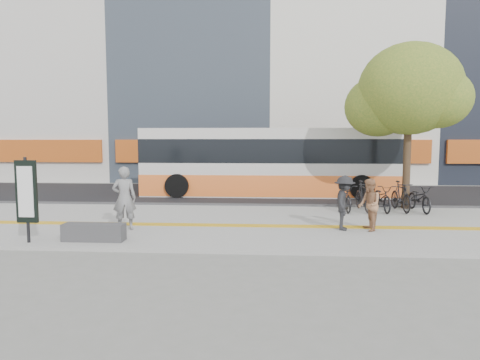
# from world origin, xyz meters

# --- Properties ---
(ground) EXTENTS (120.00, 120.00, 0.00)m
(ground) POSITION_xyz_m (0.00, 0.00, 0.00)
(ground) COLOR slate
(ground) RESTS_ON ground
(sidewalk) EXTENTS (40.00, 7.00, 0.08)m
(sidewalk) POSITION_xyz_m (0.00, 1.50, 0.04)
(sidewalk) COLOR slate
(sidewalk) RESTS_ON ground
(tactile_strip) EXTENTS (40.00, 0.45, 0.01)m
(tactile_strip) POSITION_xyz_m (0.00, 1.00, 0.09)
(tactile_strip) COLOR gold
(tactile_strip) RESTS_ON sidewalk
(street) EXTENTS (40.00, 8.00, 0.06)m
(street) POSITION_xyz_m (0.00, 9.00, 0.03)
(street) COLOR black
(street) RESTS_ON ground
(curb) EXTENTS (40.00, 0.25, 0.14)m
(curb) POSITION_xyz_m (0.00, 5.00, 0.07)
(curb) COLOR #39393C
(curb) RESTS_ON ground
(bench) EXTENTS (1.60, 0.45, 0.45)m
(bench) POSITION_xyz_m (-2.60, -1.20, 0.30)
(bench) COLOR #39393C
(bench) RESTS_ON sidewalk
(signboard) EXTENTS (0.55, 0.10, 2.20)m
(signboard) POSITION_xyz_m (-4.20, -1.51, 1.37)
(signboard) COLOR black
(signboard) RESTS_ON sidewalk
(street_tree) EXTENTS (4.40, 3.80, 6.31)m
(street_tree) POSITION_xyz_m (7.18, 4.82, 4.51)
(street_tree) COLOR #392619
(street_tree) RESTS_ON sidewalk
(bus) EXTENTS (11.91, 2.82, 3.17)m
(bus) POSITION_xyz_m (1.92, 8.50, 1.55)
(bus) COLOR beige
(bus) RESTS_ON street
(bicycle_row) EXTENTS (3.52, 1.94, 1.11)m
(bicycle_row) POSITION_xyz_m (6.12, 4.00, 0.60)
(bicycle_row) COLOR black
(bicycle_row) RESTS_ON sidewalk
(seated_woman) EXTENTS (0.77, 0.60, 1.86)m
(seated_woman) POSITION_xyz_m (-2.25, 0.20, 1.01)
(seated_woman) COLOR black
(seated_woman) RESTS_ON sidewalk
(pedestrian_tan) EXTENTS (0.61, 0.77, 1.52)m
(pedestrian_tan) POSITION_xyz_m (4.86, 0.55, 0.84)
(pedestrian_tan) COLOR #A1704C
(pedestrian_tan) RESTS_ON sidewalk
(pedestrian_dark) EXTENTS (0.82, 1.14, 1.60)m
(pedestrian_dark) POSITION_xyz_m (4.16, 0.59, 0.88)
(pedestrian_dark) COLOR black
(pedestrian_dark) RESTS_ON sidewalk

